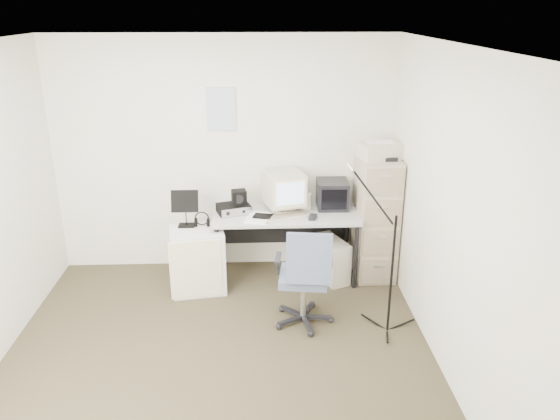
{
  "coord_description": "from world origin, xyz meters",
  "views": [
    {
      "loc": [
        0.35,
        -3.83,
        2.76
      ],
      "look_at": [
        0.55,
        0.95,
        0.95
      ],
      "focal_mm": 35.0,
      "sensor_mm": 36.0,
      "label": 1
    }
  ],
  "objects_px": {
    "filing_cabinet": "(375,217)",
    "side_cart": "(198,260)",
    "desk": "(286,245)",
    "office_chair": "(304,275)"
  },
  "relations": [
    {
      "from": "filing_cabinet",
      "to": "side_cart",
      "type": "relative_size",
      "value": 1.98
    },
    {
      "from": "desk",
      "to": "office_chair",
      "type": "distance_m",
      "value": 0.93
    },
    {
      "from": "filing_cabinet",
      "to": "office_chair",
      "type": "xyz_separation_m",
      "value": [
        -0.84,
        -0.95,
        -0.17
      ]
    },
    {
      "from": "filing_cabinet",
      "to": "side_cart",
      "type": "height_order",
      "value": "filing_cabinet"
    },
    {
      "from": "filing_cabinet",
      "to": "side_cart",
      "type": "bearing_deg",
      "value": -171.28
    },
    {
      "from": "desk",
      "to": "side_cart",
      "type": "bearing_deg",
      "value": -164.29
    },
    {
      "from": "desk",
      "to": "side_cart",
      "type": "distance_m",
      "value": 0.94
    },
    {
      "from": "side_cart",
      "to": "desk",
      "type": "bearing_deg",
      "value": 7.08
    },
    {
      "from": "filing_cabinet",
      "to": "desk",
      "type": "distance_m",
      "value": 0.99
    },
    {
      "from": "desk",
      "to": "office_chair",
      "type": "height_order",
      "value": "office_chair"
    }
  ]
}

